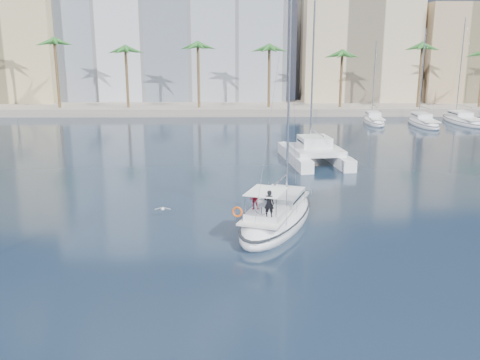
{
  "coord_description": "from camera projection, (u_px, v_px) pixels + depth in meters",
  "views": [
    {
      "loc": [
        -0.5,
        -29.84,
        11.26
      ],
      "look_at": [
        -0.06,
        1.5,
        3.23
      ],
      "focal_mm": 40.0,
      "sensor_mm": 36.0,
      "label": 1
    }
  ],
  "objects": [
    {
      "name": "building_modern",
      "position": [
        170.0,
        28.0,
        98.77
      ],
      "size": [
        42.0,
        16.0,
        28.0
      ],
      "primitive_type": "cube",
      "color": "silver",
      "rests_on": "ground"
    },
    {
      "name": "moored_yacht_c",
      "position": [
        463.0,
        123.0,
        77.67
      ],
      "size": [
        3.98,
        12.33,
        15.54
      ],
      "primitive_type": null,
      "rotation": [
        0.0,
        0.0,
        0.03
      ],
      "color": "white",
      "rests_on": "ground"
    },
    {
      "name": "main_sloop",
      "position": [
        277.0,
        216.0,
        34.21
      ],
      "size": [
        7.12,
        11.51,
        16.3
      ],
      "rotation": [
        0.0,
        0.0,
        -0.36
      ],
      "color": "white",
      "rests_on": "ground"
    },
    {
      "name": "ground",
      "position": [
        241.0,
        239.0,
        31.7
      ],
      "size": [
        160.0,
        160.0,
        0.0
      ],
      "primitive_type": "plane",
      "color": "black",
      "rests_on": "ground"
    },
    {
      "name": "catamaran",
      "position": [
        314.0,
        151.0,
        51.99
      ],
      "size": [
        6.31,
        10.8,
        15.18
      ],
      "rotation": [
        0.0,
        0.0,
        0.12
      ],
      "color": "white",
      "rests_on": "ground"
    },
    {
      "name": "quay",
      "position": [
        235.0,
        108.0,
        90.64
      ],
      "size": [
        120.0,
        14.0,
        1.2
      ],
      "primitive_type": "cube",
      "color": "gray",
      "rests_on": "ground"
    },
    {
      "name": "seagull",
      "position": [
        163.0,
        209.0,
        35.84
      ],
      "size": [
        1.09,
        0.47,
        0.2
      ],
      "color": "silver",
      "rests_on": "ground"
    },
    {
      "name": "moored_yacht_a",
      "position": [
        374.0,
        123.0,
        77.5
      ],
      "size": [
        3.37,
        9.52,
        11.9
      ],
      "primitive_type": null,
      "rotation": [
        0.0,
        0.0,
        -0.07
      ],
      "color": "white",
      "rests_on": "ground"
    },
    {
      "name": "palm_centre",
      "position": [
        236.0,
        50.0,
        84.36
      ],
      "size": [
        3.6,
        3.6,
        12.3
      ],
      "color": "brown",
      "rests_on": "ground"
    },
    {
      "name": "palm_left",
      "position": [
        19.0,
        50.0,
        83.9
      ],
      "size": [
        3.6,
        3.6,
        12.3
      ],
      "color": "brown",
      "rests_on": "ground"
    },
    {
      "name": "palm_right",
      "position": [
        449.0,
        50.0,
        84.82
      ],
      "size": [
        3.6,
        3.6,
        12.3
      ],
      "color": "brown",
      "rests_on": "ground"
    },
    {
      "name": "building_beige",
      "position": [
        356.0,
        50.0,
        97.32
      ],
      "size": [
        20.0,
        14.0,
        20.0
      ],
      "primitive_type": "cube",
      "color": "#C1AC8A",
      "rests_on": "ground"
    },
    {
      "name": "building_tan_right",
      "position": [
        469.0,
        56.0,
        95.9
      ],
      "size": [
        18.0,
        12.0,
        18.0
      ],
      "primitive_type": "cube",
      "color": "tan",
      "rests_on": "ground"
    },
    {
      "name": "moored_yacht_b",
      "position": [
        423.0,
        125.0,
        75.65
      ],
      "size": [
        3.32,
        10.83,
        13.72
      ],
      "primitive_type": null,
      "rotation": [
        0.0,
        0.0,
        -0.02
      ],
      "color": "white",
      "rests_on": "ground"
    },
    {
      "name": "building_tan_left",
      "position": [
        0.0,
        45.0,
        95.23
      ],
      "size": [
        22.0,
        14.0,
        22.0
      ],
      "primitive_type": "cube",
      "color": "tan",
      "rests_on": "ground"
    }
  ]
}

